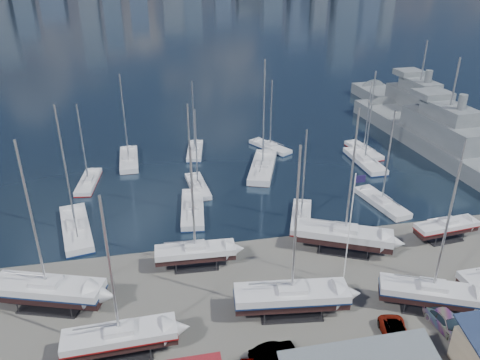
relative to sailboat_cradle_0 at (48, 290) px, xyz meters
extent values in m
plane|color=#605E59|center=(25.68, -2.06, -2.17)|extent=(1400.00, 1400.00, 0.00)
cube|color=#1A273D|center=(25.68, 307.94, -2.32)|extent=(1400.00, 600.00, 0.40)
cube|color=#2D2D33|center=(0.00, 0.00, -2.09)|extent=(6.66, 4.60, 0.16)
cube|color=black|center=(0.00, 0.00, -0.53)|extent=(11.33, 6.05, 0.89)
cube|color=silver|center=(0.00, 0.00, 0.36)|extent=(11.48, 6.49, 0.89)
cube|color=#0E1F46|center=(0.00, 0.00, -0.05)|extent=(11.60, 6.56, 0.18)
cube|color=silver|center=(0.00, 0.00, 1.05)|extent=(3.22, 2.65, 0.50)
cylinder|color=#B2B2B7|center=(0.00, 0.00, 8.28)|extent=(0.22, 0.22, 14.95)
cube|color=#2D2D33|center=(7.14, -7.78, -2.09)|extent=(5.42, 2.61, 0.16)
cube|color=black|center=(7.14, -7.78, -0.58)|extent=(9.79, 2.60, 0.78)
cube|color=silver|center=(7.14, -7.78, 0.20)|extent=(9.81, 3.01, 0.78)
cube|color=maroon|center=(7.14, -7.78, -0.16)|extent=(9.90, 3.04, 0.16)
cube|color=silver|center=(7.14, -7.78, 0.84)|extent=(2.48, 1.71, 0.50)
cylinder|color=#B2B2B7|center=(7.14, -7.78, 7.15)|extent=(0.22, 0.22, 13.14)
cube|color=#2D2D33|center=(15.00, 3.85, -2.09)|extent=(4.98, 2.45, 0.16)
cube|color=black|center=(15.00, 3.85, -0.61)|extent=(8.98, 2.49, 0.71)
cube|color=silver|center=(15.00, 3.85, 0.10)|extent=(9.00, 2.87, 0.71)
cube|color=silver|center=(15.00, 3.85, 0.70)|extent=(2.29, 1.59, 0.50)
cylinder|color=#B2B2B7|center=(15.00, 3.85, 6.46)|extent=(0.22, 0.22, 12.01)
cube|color=#2D2D33|center=(23.23, -5.68, -2.09)|extent=(6.34, 3.47, 0.16)
cube|color=black|center=(23.23, -5.68, -0.53)|extent=(11.24, 3.91, 0.88)
cube|color=silver|center=(23.23, -5.68, 0.35)|extent=(11.29, 4.37, 0.88)
cube|color=#0E1F46|center=(23.23, -5.68, -0.05)|extent=(11.41, 4.41, 0.18)
cube|color=silver|center=(23.23, -5.68, 1.04)|extent=(2.95, 2.16, 0.50)
cylinder|color=#B2B2B7|center=(23.23, -5.68, 8.22)|extent=(0.22, 0.22, 14.86)
cube|color=#2D2D33|center=(32.60, 3.49, -2.09)|extent=(6.60, 5.08, 0.16)
cube|color=black|center=(32.60, 3.49, -0.53)|extent=(10.95, 7.07, 0.87)
cube|color=silver|center=(32.60, 3.49, 0.34)|extent=(11.15, 7.49, 0.87)
cube|color=silver|center=(32.60, 3.49, 1.03)|extent=(3.25, 2.83, 0.50)
cylinder|color=#B2B2B7|center=(32.60, 3.49, 8.14)|extent=(0.22, 0.22, 14.73)
cube|color=#2D2D33|center=(36.89, -7.84, -2.09)|extent=(5.99, 4.48, 0.16)
cube|color=black|center=(36.89, -7.84, -0.57)|extent=(10.00, 6.16, 0.79)
cube|color=silver|center=(36.89, -7.84, 0.22)|extent=(10.17, 6.54, 0.79)
cube|color=#0E1F46|center=(36.89, -7.84, -0.15)|extent=(10.27, 6.60, 0.16)
cube|color=silver|center=(36.89, -7.84, 0.86)|extent=(2.94, 2.52, 0.50)
cylinder|color=#B2B2B7|center=(36.89, -7.84, 7.29)|extent=(0.22, 0.22, 13.36)
cube|color=#2D2D33|center=(45.80, 3.28, -2.09)|extent=(4.60, 2.45, 0.16)
cube|color=black|center=(45.80, 3.28, -0.65)|extent=(8.19, 2.70, 0.64)
cube|color=silver|center=(45.80, 3.28, -0.01)|extent=(8.22, 3.03, 0.64)
cube|color=maroon|center=(45.80, 3.28, -0.30)|extent=(8.30, 3.06, 0.13)
cube|color=silver|center=(45.80, 3.28, 0.57)|extent=(2.13, 1.54, 0.50)
cylinder|color=#B2B2B7|center=(45.80, 3.28, 5.74)|extent=(0.22, 0.22, 10.85)
cube|color=black|center=(0.93, 14.16, -2.49)|extent=(4.93, 11.96, 0.93)
cube|color=silver|center=(0.93, 14.16, -1.56)|extent=(5.42, 12.05, 0.93)
cube|color=#0E1F46|center=(0.93, 14.16, -1.99)|extent=(5.47, 12.17, 0.19)
cube|color=silver|center=(0.93, 14.16, -0.85)|extent=(2.47, 3.23, 0.50)
cylinder|color=#B2B2B7|center=(0.93, 14.16, 6.76)|extent=(0.22, 0.22, 15.72)
cube|color=black|center=(1.24, 28.20, -2.40)|extent=(3.17, 9.05, 0.71)
cube|color=silver|center=(1.24, 28.20, -1.70)|extent=(3.54, 9.09, 0.71)
cube|color=maroon|center=(1.24, 28.20, -2.02)|extent=(3.58, 9.18, 0.14)
cube|color=silver|center=(1.24, 28.20, -1.09)|extent=(1.75, 2.38, 0.50)
cylinder|color=#B2B2B7|center=(1.24, 28.20, 4.64)|extent=(0.22, 0.22, 11.95)
cube|color=black|center=(7.25, 35.78, -2.46)|extent=(2.66, 10.52, 0.84)
cube|color=silver|center=(7.25, 35.78, -1.62)|extent=(3.10, 10.53, 0.84)
cube|color=silver|center=(7.25, 35.78, -0.95)|extent=(1.80, 2.65, 0.50)
cylinder|color=#B2B2B7|center=(7.25, 35.78, 5.88)|extent=(0.22, 0.22, 14.15)
cube|color=black|center=(16.00, 16.36, -2.46)|extent=(3.67, 10.86, 0.85)
cube|color=silver|center=(16.00, 16.36, -1.61)|extent=(4.12, 10.91, 0.85)
cube|color=#0E1F46|center=(16.00, 16.36, -2.00)|extent=(4.16, 11.02, 0.17)
cube|color=silver|center=(16.00, 16.36, -0.93)|extent=(2.07, 2.84, 0.50)
cylinder|color=#B2B2B7|center=(16.00, 16.36, 6.01)|extent=(0.22, 0.22, 14.38)
cube|color=black|center=(17.57, 23.38, -2.40)|extent=(2.79, 8.76, 0.69)
cube|color=silver|center=(17.57, 23.38, -1.71)|extent=(3.15, 8.79, 0.69)
cube|color=silver|center=(17.57, 23.38, -1.11)|extent=(1.63, 2.27, 0.50)
cylinder|color=#B2B2B7|center=(17.57, 23.38, 4.45)|extent=(0.22, 0.22, 11.63)
cube|color=black|center=(18.74, 37.56, -2.41)|extent=(3.59, 9.19, 0.72)
cube|color=silver|center=(18.74, 37.56, -1.69)|extent=(3.96, 9.25, 0.72)
cube|color=#0E1F46|center=(18.74, 37.56, -2.02)|extent=(4.00, 9.34, 0.14)
cube|color=silver|center=(18.74, 37.56, -1.08)|extent=(1.86, 2.46, 0.50)
cylinder|color=#B2B2B7|center=(18.74, 37.56, 4.72)|extent=(0.22, 0.22, 12.10)
cube|color=black|center=(29.96, 11.47, -2.40)|extent=(5.06, 9.00, 0.71)
cube|color=silver|center=(29.96, 11.47, -1.70)|extent=(5.41, 9.13, 0.71)
cube|color=maroon|center=(29.96, 11.47, -2.02)|extent=(5.46, 9.22, 0.14)
cube|color=silver|center=(29.96, 11.47, -1.09)|extent=(2.16, 2.58, 0.50)
cylinder|color=#B2B2B7|center=(29.96, 11.47, 4.61)|extent=(0.22, 0.22, 11.91)
cube|color=black|center=(28.75, 27.91, -2.52)|extent=(7.14, 12.81, 1.00)
cube|color=silver|center=(28.75, 27.91, -1.52)|extent=(7.63, 12.99, 1.00)
cube|color=silver|center=(28.75, 27.91, -0.77)|extent=(3.06, 3.67, 0.50)
cylinder|color=#B2B2B7|center=(28.75, 27.91, 7.45)|extent=(0.22, 0.22, 16.94)
cube|color=black|center=(32.39, 36.82, -2.40)|extent=(6.20, 8.66, 0.70)
cube|color=silver|center=(32.39, 36.82, -1.70)|extent=(6.52, 8.85, 0.70)
cube|color=#0E1F46|center=(32.39, 36.82, -2.02)|extent=(6.58, 8.93, 0.14)
cube|color=silver|center=(32.39, 36.82, -1.10)|extent=(2.38, 2.64, 0.50)
cylinder|color=#B2B2B7|center=(32.39, 36.82, 4.59)|extent=(0.22, 0.22, 11.87)
cube|color=black|center=(42.34, 13.07, -2.43)|extent=(4.05, 9.93, 0.77)
cube|color=silver|center=(42.34, 13.07, -1.66)|extent=(4.45, 10.01, 0.77)
cube|color=silver|center=(42.34, 13.07, -1.02)|extent=(2.04, 2.68, 0.50)
cylinder|color=#B2B2B7|center=(42.34, 13.07, 5.26)|extent=(0.22, 0.22, 13.06)
cube|color=black|center=(46.33, 27.12, -2.47)|extent=(2.82, 10.95, 0.87)
cube|color=silver|center=(46.33, 27.12, -1.60)|extent=(3.28, 10.96, 0.87)
cube|color=#0E1F46|center=(46.33, 27.12, -2.00)|extent=(3.31, 11.07, 0.17)
cube|color=silver|center=(46.33, 27.12, -0.91)|extent=(1.89, 2.76, 0.50)
cylinder|color=#B2B2B7|center=(46.33, 27.12, 6.20)|extent=(0.22, 0.22, 14.71)
cube|color=black|center=(48.35, 31.86, -2.41)|extent=(3.42, 9.15, 0.71)
cube|color=silver|center=(48.35, 31.86, -1.69)|extent=(3.79, 9.20, 0.71)
cube|color=maroon|center=(48.35, 31.86, -2.02)|extent=(3.83, 9.30, 0.14)
cube|color=silver|center=(48.35, 31.86, -1.08)|extent=(1.81, 2.43, 0.50)
cylinder|color=#B2B2B7|center=(48.35, 31.86, 4.70)|extent=(0.22, 0.22, 12.06)
cube|color=slate|center=(61.95, 28.96, -1.65)|extent=(10.90, 52.22, 4.67)
cube|color=slate|center=(61.95, 28.96, 2.48)|extent=(7.54, 18.46, 3.60)
cube|color=slate|center=(61.95, 28.96, 5.48)|extent=(5.50, 10.61, 2.40)
cube|color=slate|center=(61.69, 34.14, 7.18)|extent=(6.06, 5.47, 1.20)
cylinder|color=#B2B2B7|center=(61.95, 28.96, 10.68)|extent=(0.30, 0.30, 8.00)
cube|color=slate|center=(67.27, 47.27, -1.70)|extent=(9.00, 46.93, 4.20)
cube|color=slate|center=(67.27, 47.27, 2.20)|extent=(6.51, 16.53, 3.60)
cube|color=slate|center=(67.27, 47.27, 5.20)|extent=(4.79, 9.48, 2.40)
cube|color=slate|center=(67.12, 51.94, 6.90)|extent=(5.38, 4.84, 1.20)
cylinder|color=#B2B2B7|center=(67.27, 47.27, 10.40)|extent=(0.30, 0.30, 8.00)
imported|color=gray|center=(20.08, -10.85, -1.47)|extent=(4.40, 2.08, 1.39)
imported|color=gray|center=(31.60, -11.12, -1.47)|extent=(3.29, 5.42, 1.40)
imported|color=gray|center=(37.07, -10.66, -1.37)|extent=(2.82, 5.71, 1.59)
cylinder|color=white|center=(30.36, -1.89, 4.26)|extent=(0.12, 0.12, 12.87)
cube|color=#1C1440|center=(30.89, -1.89, 10.06)|extent=(1.07, 0.05, 0.75)
camera|label=1|loc=(11.24, -39.77, 29.64)|focal=35.00mm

